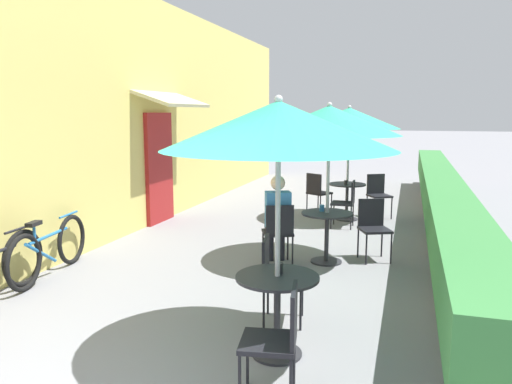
# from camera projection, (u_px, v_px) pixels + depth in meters

# --- Properties ---
(cafe_facade_wall) EXTENTS (0.98, 14.41, 4.20)m
(cafe_facade_wall) POSITION_uv_depth(u_px,v_px,m) (165.00, 113.00, 9.98)
(cafe_facade_wall) COLOR #E0CC6B
(cafe_facade_wall) RESTS_ON ground_plane
(planter_hedge) EXTENTS (0.60, 13.41, 1.01)m
(planter_hedge) POSITION_uv_depth(u_px,v_px,m) (441.00, 203.00, 8.73)
(planter_hedge) COLOR gray
(planter_hedge) RESTS_ON ground_plane
(patio_table_near) EXTENTS (0.72, 0.72, 0.72)m
(patio_table_near) POSITION_uv_depth(u_px,v_px,m) (277.00, 300.00, 4.30)
(patio_table_near) COLOR #28282D
(patio_table_near) RESTS_ON ground_plane
(patio_umbrella_near) EXTENTS (1.95, 1.95, 2.24)m
(patio_umbrella_near) POSITION_uv_depth(u_px,v_px,m) (278.00, 126.00, 4.06)
(patio_umbrella_near) COLOR #B7B7BC
(patio_umbrella_near) RESTS_ON ground_plane
(cafe_chair_near_left) EXTENTS (0.46, 0.46, 0.87)m
(cafe_chair_near_left) POSITION_uv_depth(u_px,v_px,m) (279.00, 334.00, 3.60)
(cafe_chair_near_left) COLOR black
(cafe_chair_near_left) RESTS_ON ground_plane
(cafe_chair_near_right) EXTENTS (0.46, 0.46, 0.87)m
(cafe_chair_near_right) POSITION_uv_depth(u_px,v_px,m) (276.00, 272.00, 4.99)
(cafe_chair_near_right) COLOR black
(cafe_chair_near_right) RESTS_ON ground_plane
(coffee_cup_near) EXTENTS (0.07, 0.07, 0.09)m
(coffee_cup_near) POSITION_uv_depth(u_px,v_px,m) (279.00, 268.00, 4.34)
(coffee_cup_near) COLOR #232328
(coffee_cup_near) RESTS_ON patio_table_near
(patio_table_mid) EXTENTS (0.72, 0.72, 0.72)m
(patio_table_mid) POSITION_uv_depth(u_px,v_px,m) (327.00, 228.00, 7.00)
(patio_table_mid) COLOR #28282D
(patio_table_mid) RESTS_ON ground_plane
(patio_umbrella_mid) EXTENTS (1.95, 1.95, 2.24)m
(patio_umbrella_mid) POSITION_uv_depth(u_px,v_px,m) (329.00, 121.00, 6.77)
(patio_umbrella_mid) COLOR #B7B7BC
(patio_umbrella_mid) RESTS_ON ground_plane
(cafe_chair_mid_left) EXTENTS (0.53, 0.53, 0.87)m
(cafe_chair_mid_left) POSITION_uv_depth(u_px,v_px,m) (278.00, 229.00, 6.84)
(cafe_chair_mid_left) COLOR black
(cafe_chair_mid_left) RESTS_ON ground_plane
(seated_patron_mid_left) EXTENTS (0.45, 0.50, 1.25)m
(seated_patron_mid_left) POSITION_uv_depth(u_px,v_px,m) (277.00, 215.00, 6.93)
(seated_patron_mid_left) COLOR #23232D
(seated_patron_mid_left) RESTS_ON ground_plane
(cafe_chair_mid_right) EXTENTS (0.53, 0.53, 0.87)m
(cafe_chair_mid_right) POSITION_uv_depth(u_px,v_px,m) (373.00, 224.00, 7.15)
(cafe_chair_mid_right) COLOR black
(cafe_chair_mid_right) RESTS_ON ground_plane
(coffee_cup_mid) EXTENTS (0.07, 0.07, 0.09)m
(coffee_cup_mid) POSITION_uv_depth(u_px,v_px,m) (322.00, 208.00, 7.06)
(coffee_cup_mid) COLOR teal
(coffee_cup_mid) RESTS_ON patio_table_mid
(patio_table_far) EXTENTS (0.72, 0.72, 0.72)m
(patio_table_far) POSITION_uv_depth(u_px,v_px,m) (347.00, 195.00, 9.83)
(patio_table_far) COLOR #28282D
(patio_table_far) RESTS_ON ground_plane
(patio_umbrella_far) EXTENTS (1.95, 1.95, 2.24)m
(patio_umbrella_far) POSITION_uv_depth(u_px,v_px,m) (349.00, 118.00, 9.59)
(patio_umbrella_far) COLOR #B7B7BC
(patio_umbrella_far) RESTS_ON ground_plane
(cafe_chair_far_left) EXTENTS (0.55, 0.55, 0.87)m
(cafe_chair_far_left) POSITION_uv_depth(u_px,v_px,m) (317.00, 190.00, 10.28)
(cafe_chair_far_left) COLOR black
(cafe_chair_far_left) RESTS_ON ground_plane
(cafe_chair_far_right) EXTENTS (0.40, 0.40, 0.87)m
(cafe_chair_far_right) POSITION_uv_depth(u_px,v_px,m) (347.00, 200.00, 9.14)
(cafe_chair_far_right) COLOR black
(cafe_chair_far_right) RESTS_ON ground_plane
(cafe_chair_far_back) EXTENTS (0.55, 0.55, 0.87)m
(cafe_chair_far_back) POSITION_uv_depth(u_px,v_px,m) (378.00, 192.00, 10.06)
(cafe_chair_far_back) COLOR black
(cafe_chair_far_back) RESTS_ON ground_plane
(coffee_cup_far) EXTENTS (0.07, 0.07, 0.09)m
(coffee_cup_far) POSITION_uv_depth(u_px,v_px,m) (346.00, 183.00, 9.62)
(coffee_cup_far) COLOR #232328
(coffee_cup_far) RESTS_ON patio_table_far
(bicycle_second) EXTENTS (0.33, 1.79, 0.79)m
(bicycle_second) POSITION_uv_depth(u_px,v_px,m) (49.00, 249.00, 6.42)
(bicycle_second) COLOR black
(bicycle_second) RESTS_ON ground_plane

